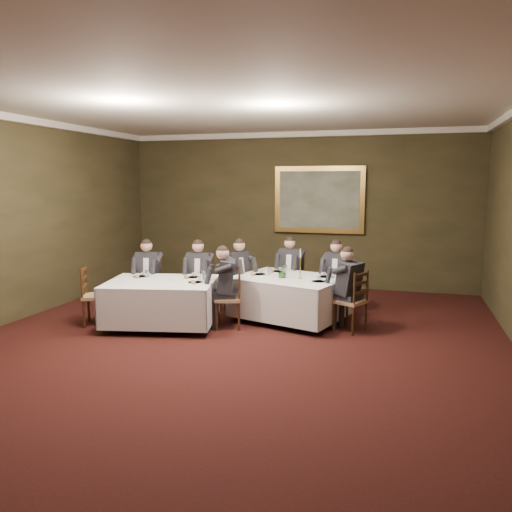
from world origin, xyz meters
The scene contains 26 objects.
ground centered at (0.00, 0.00, 0.00)m, with size 10.00×10.00×0.00m, color black.
ceiling centered at (0.00, 0.00, 3.50)m, with size 8.00×10.00×0.10m, color silver.
back_wall centered at (0.00, 5.00, 1.75)m, with size 8.00×0.10×3.50m, color #2D2A16.
crown_molding centered at (0.00, 0.00, 3.44)m, with size 8.00×10.00×0.12m.
table_main centered at (0.53, 1.98, 0.45)m, with size 2.10×1.82×0.67m.
table_second centered at (-1.43, 1.05, 0.45)m, with size 2.02×1.69×0.67m.
chair_main_backleft centered at (0.33, 3.00, 0.28)m, with size 0.48×0.46×1.00m.
diner_main_backleft centered at (0.33, 2.99, 0.51)m, with size 0.45×0.52×1.35m.
chair_main_backright centered at (1.25, 2.72, 0.28)m, with size 0.52×0.51×1.00m.
diner_main_backright centered at (1.25, 2.71, 0.51)m, with size 0.50×0.56×1.35m.
chair_main_endleft centered at (-0.56, 2.31, 0.28)m, with size 0.58×0.59×1.00m.
diner_main_endleft centered at (-0.55, 2.30, 0.51)m, with size 0.61×0.58×1.35m.
chair_main_endright centered at (1.61, 1.65, 0.28)m, with size 0.57×0.58×1.00m.
diner_main_endright centered at (1.60, 1.66, 0.51)m, with size 0.61×0.57×1.35m.
chair_sec_backleft centered at (-2.09, 1.84, 0.28)m, with size 0.52×0.50×1.00m.
diner_sec_backleft centered at (-2.09, 1.82, 0.51)m, with size 0.49×0.55×1.35m.
chair_sec_backright centered at (-1.16, 2.04, 0.28)m, with size 0.48×0.46×1.00m.
diner_sec_backright centered at (-1.16, 2.03, 0.51)m, with size 0.45×0.52×1.35m.
chair_sec_endright centered at (-0.34, 1.29, 0.28)m, with size 0.54×0.55×1.00m.
diner_sec_endright centered at (-0.35, 1.28, 0.51)m, with size 0.58×0.53×1.35m.
chair_sec_endleft centered at (-2.53, 0.81, 0.28)m, with size 0.56×0.57×1.00m.
centerpiece centered at (0.43, 1.88, 0.89)m, with size 0.22×0.19×0.25m, color #2D5926.
candlestick centered at (0.73, 1.91, 0.96)m, with size 0.08×0.08×0.52m.
place_setting_table_main centered at (0.23, 2.50, 0.80)m, with size 0.33×0.31×0.14m.
place_setting_table_second centered at (-1.92, 1.34, 0.80)m, with size 0.33×0.31×0.14m.
painting centered at (0.53, 4.94, 1.99)m, with size 2.02×0.09×1.49m.
Camera 1 is at (2.37, -6.25, 2.37)m, focal length 35.00 mm.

